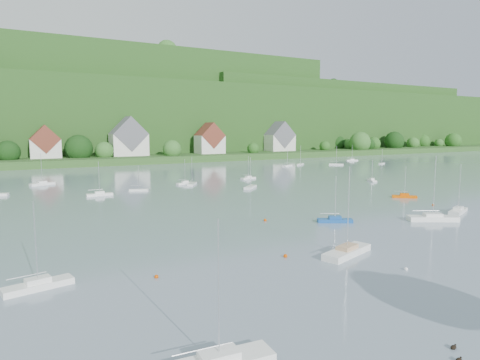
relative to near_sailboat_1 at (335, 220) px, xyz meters
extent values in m
cube|color=#28511E|center=(-3.58, 154.09, 1.08)|extent=(600.00, 60.00, 3.00)
cube|color=#194114|center=(-3.58, 229.09, 19.58)|extent=(620.00, 160.00, 40.00)
cube|color=#194114|center=(6.42, 224.09, 27.58)|extent=(240.00, 130.00, 60.00)
cube|color=#194114|center=(156.42, 209.09, 21.58)|extent=(200.00, 110.00, 48.00)
sphere|color=#245319|center=(215.24, 150.62, 5.90)|extent=(10.24, 10.24, 10.24)
sphere|color=#295921|center=(137.92, 134.31, 6.76)|extent=(12.88, 12.88, 12.88)
sphere|color=black|center=(135.77, 152.03, 5.97)|extent=(10.46, 10.46, 10.46)
sphere|color=#245319|center=(114.85, 138.99, 4.67)|extent=(6.45, 6.45, 6.45)
sphere|color=#295921|center=(224.60, 143.97, 4.64)|extent=(6.37, 6.37, 6.37)
sphere|color=black|center=(148.43, 148.09, 6.05)|extent=(10.68, 10.68, 10.68)
sphere|color=black|center=(174.32, 140.51, 6.75)|extent=(12.85, 12.85, 12.85)
sphere|color=#295921|center=(-10.37, 137.97, 5.24)|extent=(8.19, 8.19, 8.19)
sphere|color=#295921|center=(150.38, 144.44, 5.99)|extent=(10.50, 10.50, 10.50)
sphere|color=black|center=(149.19, 138.37, 5.19)|extent=(8.05, 8.05, 8.05)
sphere|color=#295921|center=(43.27, 146.18, 6.53)|extent=(12.16, 12.16, 12.16)
sphere|color=#295921|center=(19.41, 134.02, 5.41)|extent=(8.73, 8.73, 8.73)
sphere|color=black|center=(-47.45, 139.95, 5.60)|extent=(9.32, 9.32, 9.32)
sphere|color=#245319|center=(195.06, 141.85, 5.09)|extent=(7.74, 7.74, 7.74)
sphere|color=#245319|center=(155.46, 140.20, 5.45)|extent=(8.84, 8.84, 8.84)
sphere|color=#245319|center=(232.28, 138.33, 6.24)|extent=(11.28, 11.28, 11.28)
sphere|color=#245319|center=(64.26, 135.78, 4.60)|extent=(6.24, 6.24, 6.24)
sphere|color=black|center=(85.85, 148.63, 5.23)|extent=(8.16, 8.16, 8.16)
sphere|color=#295921|center=(141.19, 146.41, 5.21)|extent=(8.09, 8.09, 8.09)
sphere|color=#295921|center=(193.56, 141.39, 5.22)|extent=(8.14, 8.14, 8.14)
sphere|color=black|center=(-20.58, 140.45, 6.45)|extent=(11.92, 11.92, 11.92)
sphere|color=#245319|center=(35.92, 209.12, 59.82)|extent=(12.83, 12.83, 12.83)
sphere|color=#295921|center=(-43.51, 196.27, 59.01)|extent=(8.18, 8.18, 8.18)
sphere|color=#245319|center=(-2.47, 233.74, 59.80)|extent=(12.73, 12.73, 12.73)
sphere|color=#245319|center=(79.82, 198.63, 59.59)|extent=(11.50, 11.50, 11.50)
sphere|color=#245319|center=(57.13, 228.98, 60.14)|extent=(14.65, 14.65, 14.65)
sphere|color=#295921|center=(35.67, 185.38, 59.67)|extent=(11.95, 11.95, 11.95)
sphere|color=#245319|center=(115.86, 192.67, 59.28)|extent=(9.76, 9.76, 9.76)
sphere|color=black|center=(-7.05, 197.40, 59.01)|extent=(8.21, 8.21, 8.21)
sphere|color=#295921|center=(-26.40, 221.19, 59.72)|extent=(12.24, 12.24, 12.24)
sphere|color=#295921|center=(110.93, 197.07, 59.15)|extent=(9.00, 9.00, 9.00)
sphere|color=#245319|center=(97.45, 212.06, 58.98)|extent=(8.03, 8.03, 8.03)
sphere|color=#295921|center=(173.07, 212.40, 47.24)|extent=(9.52, 9.52, 9.52)
sphere|color=#295921|center=(229.62, 213.09, 47.17)|extent=(9.12, 9.12, 9.12)
sphere|color=#295921|center=(96.90, 212.45, 48.20)|extent=(14.97, 14.97, 14.97)
sphere|color=black|center=(158.34, 182.95, 46.89)|extent=(7.52, 7.52, 7.52)
sphere|color=#245319|center=(75.09, 209.91, 47.29)|extent=(9.78, 9.78, 9.78)
sphere|color=#245319|center=(116.11, 208.80, 47.68)|extent=(12.02, 12.02, 12.02)
sphere|color=black|center=(134.32, 190.11, 47.60)|extent=(11.57, 11.57, 11.57)
sphere|color=#245319|center=(118.85, 176.83, 47.79)|extent=(12.65, 12.65, 12.65)
sphere|color=#295921|center=(139.06, 182.46, 47.03)|extent=(8.28, 8.28, 8.28)
sphere|color=black|center=(164.32, 218.40, 46.88)|extent=(7.47, 7.47, 7.47)
sphere|color=#295921|center=(95.56, 201.31, 47.23)|extent=(9.48, 9.48, 9.48)
sphere|color=black|center=(185.86, 225.31, 41.05)|extent=(8.43, 8.43, 8.43)
sphere|color=#245319|center=(-43.56, 216.23, 41.68)|extent=(12.01, 12.01, 12.01)
sphere|color=black|center=(178.49, 198.77, 41.95)|extent=(13.54, 13.54, 13.54)
sphere|color=black|center=(115.09, 206.44, 42.21)|extent=(15.08, 15.08, 15.08)
sphere|color=#295921|center=(104.83, 222.11, 42.37)|extent=(15.99, 15.99, 15.99)
sphere|color=black|center=(-7.28, 226.30, 42.33)|extent=(15.72, 15.72, 15.72)
sphere|color=#295921|center=(214.82, 255.59, 42.05)|extent=(14.17, 14.17, 14.17)
sphere|color=#245319|center=(7.30, 222.01, 41.42)|extent=(10.54, 10.54, 10.54)
sphere|color=black|center=(229.52, 188.08, 42.05)|extent=(14.14, 14.14, 14.14)
cube|color=silver|center=(-33.58, 143.09, 6.58)|extent=(12.00, 9.00, 8.00)
cube|color=brown|center=(-33.58, 143.09, 10.58)|extent=(12.00, 9.36, 12.00)
cube|color=silver|center=(1.42, 142.09, 7.58)|extent=(16.00, 11.00, 10.00)
cube|color=#5C5B63|center=(1.42, 142.09, 12.58)|extent=(16.00, 11.44, 16.00)
cube|color=silver|center=(41.42, 140.09, 7.08)|extent=(13.00, 10.00, 9.00)
cube|color=brown|center=(41.42, 140.09, 11.58)|extent=(13.00, 10.40, 13.00)
cube|color=silver|center=(86.42, 144.09, 7.08)|extent=(15.00, 10.00, 9.00)
cube|color=#5C5B63|center=(86.42, 144.09, 11.58)|extent=(15.00, 10.40, 15.00)
cube|color=white|center=(-35.22, -29.01, 0.55)|extent=(2.64, 1.60, 0.50)
cylinder|color=silver|center=(-35.22, -29.01, 4.86)|extent=(0.10, 0.10, 9.11)
cylinder|color=silver|center=(-36.31, -28.94, 1.20)|extent=(4.00, 0.36, 0.08)
cube|color=#164C9B|center=(0.00, 0.00, -0.14)|extent=(5.74, 4.17, 0.57)
cube|color=#164C9B|center=(0.00, 0.00, 0.39)|extent=(2.28, 1.94, 0.50)
cylinder|color=silver|center=(0.00, 0.00, 3.70)|extent=(0.10, 0.10, 7.11)
cylinder|color=silver|center=(-0.74, 0.42, 1.04)|extent=(2.77, 1.60, 0.08)
cube|color=white|center=(-10.96, -14.62, -0.02)|extent=(8.33, 4.63, 0.80)
cube|color=tan|center=(-10.96, -14.62, 0.63)|extent=(3.16, 2.37, 0.50)
cylinder|color=silver|center=(-10.96, -14.62, 5.39)|extent=(0.10, 0.10, 10.03)
cylinder|color=silver|center=(-12.11, -14.99, 1.28)|extent=(4.22, 1.45, 0.08)
cube|color=white|center=(24.99, -4.95, -0.09)|extent=(6.82, 4.16, 0.66)
cube|color=white|center=(24.99, -4.95, 0.49)|extent=(2.63, 2.06, 0.50)
cylinder|color=silver|center=(24.99, -4.95, 4.36)|extent=(0.10, 0.10, 8.25)
cylinder|color=silver|center=(24.07, -5.31, 1.14)|extent=(3.40, 1.42, 0.08)
cube|color=white|center=(15.12, -7.02, -0.02)|extent=(8.13, 5.93, 0.81)
cube|color=white|center=(15.12, -7.02, 0.63)|extent=(3.23, 2.76, 0.50)
cylinder|color=silver|center=(15.12, -7.02, 5.42)|extent=(0.10, 0.10, 10.07)
cylinder|color=silver|center=(14.07, -6.42, 1.28)|extent=(3.90, 2.25, 0.08)
cube|color=#E45602|center=(30.39, 11.50, -0.16)|extent=(4.89, 4.56, 0.52)
cube|color=#E45602|center=(30.39, 11.50, 0.35)|extent=(2.05, 1.98, 0.50)
cylinder|color=silver|center=(30.39, 11.50, 3.37)|extent=(0.10, 0.10, 6.54)
cylinder|color=silver|center=(29.80, 12.02, 1.00)|extent=(2.21, 1.96, 0.08)
cube|color=white|center=(-44.59, -8.49, -0.11)|extent=(6.57, 3.05, 0.63)
cube|color=white|center=(-44.59, -8.49, 0.46)|extent=(2.43, 1.67, 0.50)
cylinder|color=silver|center=(-44.59, -8.49, 4.17)|extent=(0.10, 0.10, 7.92)
cylinder|color=silver|center=(-45.52, -8.69, 1.11)|extent=(3.43, 0.80, 0.08)
sphere|color=#CA4200|center=(-17.98, -11.64, -0.42)|extent=(0.49, 0.49, 0.49)
sphere|color=white|center=(-9.08, -21.77, -0.42)|extent=(0.40, 0.40, 0.40)
sphere|color=#CA4200|center=(27.47, 2.06, -0.42)|extent=(0.46, 0.46, 0.46)
sphere|color=#CA4200|center=(-9.57, 6.31, -0.42)|extent=(0.50, 0.50, 0.50)
sphere|color=#CA4200|center=(-33.71, -11.02, -0.42)|extent=(0.44, 0.44, 0.44)
ellipsoid|color=black|center=(-20.94, -35.84, -0.31)|extent=(0.50, 0.32, 0.32)
sphere|color=black|center=(-20.74, -35.84, -0.18)|extent=(0.14, 0.14, 0.14)
ellipsoid|color=black|center=(-19.74, -34.64, -0.31)|extent=(0.50, 0.32, 0.32)
sphere|color=black|center=(-19.54, -34.64, -0.18)|extent=(0.14, 0.14, 0.14)
cube|color=white|center=(97.17, 98.07, -0.14)|extent=(5.93, 3.09, 0.57)
cube|color=white|center=(97.17, 98.07, 0.40)|extent=(2.23, 1.62, 0.50)
cylinder|color=silver|center=(97.17, 98.07, 3.72)|extent=(0.10, 0.10, 7.14)
cylinder|color=silver|center=(96.35, 98.30, 1.05)|extent=(3.04, 0.93, 0.08)
cube|color=white|center=(7.66, 41.02, -0.13)|extent=(5.52, 5.21, 0.59)
cylinder|color=silver|center=(7.66, 41.02, 3.88)|extent=(0.10, 0.10, 7.42)
cylinder|color=silver|center=(7.00, 40.42, 1.07)|extent=(2.48, 2.24, 0.08)
cube|color=white|center=(95.91, 78.39, -0.19)|extent=(4.86, 3.28, 0.48)
cylinder|color=silver|center=(95.91, 78.39, 3.02)|extent=(0.10, 0.10, 5.95)
cylinder|color=silver|center=(95.27, 78.08, 0.95)|extent=(2.39, 1.22, 0.08)
cube|color=white|center=(-39.28, 73.43, -0.10)|extent=(6.66, 4.09, 0.65)
cube|color=white|center=(-39.28, 73.43, 0.47)|extent=(2.57, 2.02, 0.50)
cylinder|color=silver|center=(-39.28, 73.43, 4.25)|extent=(0.10, 0.10, 8.06)
cylinder|color=silver|center=(-40.18, 73.07, 1.12)|extent=(3.32, 1.40, 0.08)
cube|color=white|center=(61.65, 91.57, -0.12)|extent=(5.77, 5.30, 0.61)
cylinder|color=silver|center=(61.65, 91.57, 4.02)|extent=(0.10, 0.10, 7.67)
cylinder|color=silver|center=(60.96, 90.97, 1.09)|extent=(2.61, 2.26, 0.08)
cube|color=white|center=(46.15, 36.29, -0.19)|extent=(3.19, 4.80, 0.47)
cube|color=white|center=(46.15, 36.29, 0.29)|extent=(1.53, 1.88, 0.50)
cylinder|color=silver|center=(46.15, 36.29, 2.98)|extent=(0.10, 0.10, 5.86)
cylinder|color=silver|center=(45.85, 35.66, 0.94)|extent=(1.17, 2.37, 0.08)
cube|color=white|center=(-19.01, 50.11, -0.19)|extent=(4.78, 3.07, 0.46)
cylinder|color=silver|center=(-19.01, 50.11, 2.94)|extent=(0.10, 0.10, 5.81)
cylinder|color=silver|center=(-19.65, 50.39, 0.94)|extent=(2.37, 1.11, 0.08)
cube|color=white|center=(-3.22, 54.08, -0.15)|extent=(4.45, 5.49, 0.56)
cylinder|color=silver|center=(-3.22, 54.08, 3.62)|extent=(0.10, 0.10, 6.98)
cylinder|color=silver|center=(-3.69, 53.39, 1.03)|extent=(1.80, 2.58, 0.08)
cube|color=white|center=(-4.37, 56.42, -0.17)|extent=(5.32, 2.56, 0.51)
cube|color=white|center=(-4.37, 56.42, 0.34)|extent=(1.98, 1.39, 0.50)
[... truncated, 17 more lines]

